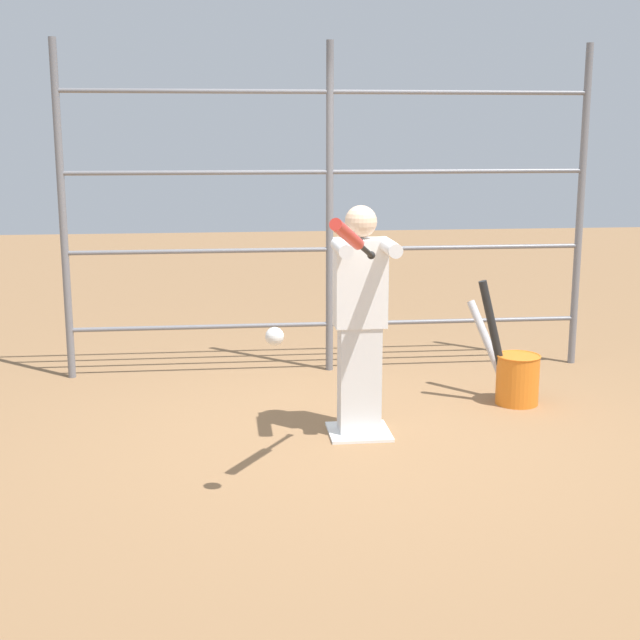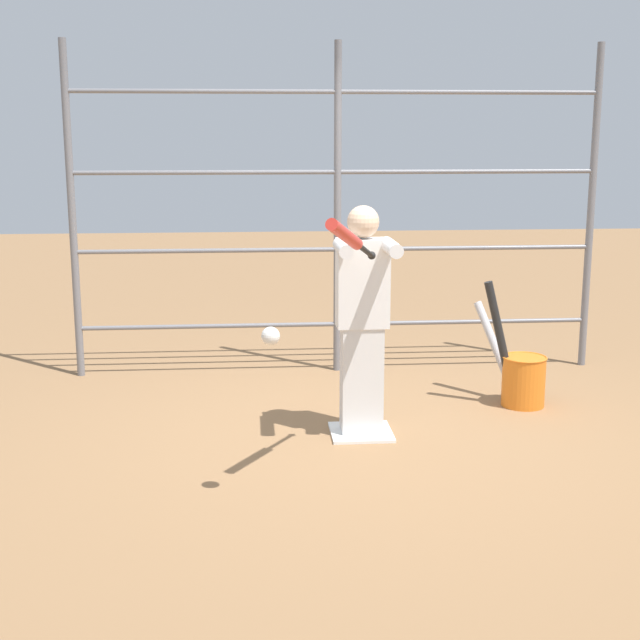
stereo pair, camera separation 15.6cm
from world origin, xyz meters
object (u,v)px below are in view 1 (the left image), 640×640
Objects in this scene: batter at (360,314)px; baseball_bat_swinging at (351,237)px; softball_in_flight at (275,336)px; bat_bucket at (514,374)px.

baseball_bat_swinging reaches higher than batter.
batter is at bearing -119.61° from softball_in_flight.
baseball_bat_swinging is 0.83× the size of bat_bucket.
softball_in_flight is 2.55m from bat_bucket.
batter is at bearing -102.80° from baseball_bat_swinging.
softball_in_flight is at bearing 60.39° from batter.
softball_in_flight is (0.61, 1.08, 0.11)m from batter.
baseball_bat_swinging reaches higher than softball_in_flight.
batter is 15.54× the size of softball_in_flight.
batter is 1.46m from bat_bucket.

